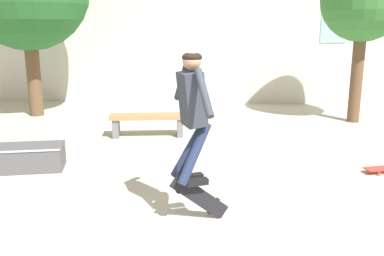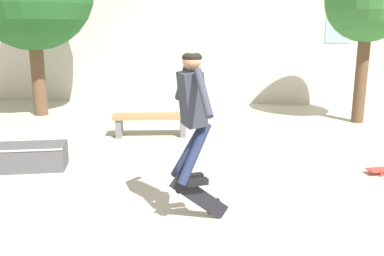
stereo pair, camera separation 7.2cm
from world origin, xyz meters
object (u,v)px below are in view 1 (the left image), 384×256
(tree_right, at_px, (364,1))
(skateboard_flipping, at_px, (199,197))
(park_bench, at_px, (148,121))
(skate_ledge, at_px, (1,159))
(skater, at_px, (192,106))

(tree_right, height_order, skateboard_flipping, tree_right)
(park_bench, relative_size, skate_ledge, 0.81)
(park_bench, xyz_separation_m, skate_ledge, (-1.95, -2.27, -0.14))
(tree_right, xyz_separation_m, skater, (-3.44, -5.52, -1.38))
(park_bench, bearing_deg, tree_right, 12.43)
(skateboard_flipping, bearing_deg, skater, 165.49)
(tree_right, bearing_deg, skater, -121.91)
(park_bench, height_order, skate_ledge, park_bench)
(skateboard_flipping, bearing_deg, park_bench, 90.29)
(tree_right, xyz_separation_m, skate_ledge, (-6.58, -3.99, -2.56))
(skate_ledge, bearing_deg, tree_right, 18.57)
(skater, relative_size, skateboard_flipping, 2.19)
(skateboard_flipping, bearing_deg, skate_ledge, 136.44)
(skate_ledge, xyz_separation_m, skater, (3.14, -1.53, 1.18))
(skater, xyz_separation_m, skateboard_flipping, (0.09, 0.01, -1.09))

